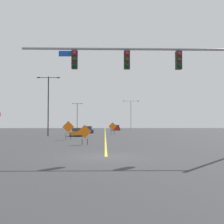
# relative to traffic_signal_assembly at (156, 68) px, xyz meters

# --- Properties ---
(ground) EXTENTS (201.71, 201.71, 0.00)m
(ground) POSITION_rel_traffic_signal_assembly_xyz_m (-2.86, 0.02, -5.10)
(ground) COLOR #38383A
(road_centre_stripe) EXTENTS (0.16, 112.06, 0.01)m
(road_centre_stripe) POSITION_rel_traffic_signal_assembly_xyz_m (-2.86, 56.05, -5.10)
(road_centre_stripe) COLOR yellow
(road_centre_stripe) RESTS_ON ground
(traffic_signal_assembly) EXTENTS (12.15, 0.44, 6.77)m
(traffic_signal_assembly) POSITION_rel_traffic_signal_assembly_xyz_m (0.00, 0.00, 0.00)
(traffic_signal_assembly) COLOR gray
(traffic_signal_assembly) RESTS_ON ground
(street_lamp_mid_right) EXTENTS (4.64, 0.24, 8.47)m
(street_lamp_mid_right) POSITION_rel_traffic_signal_assembly_xyz_m (4.54, 66.16, -0.02)
(street_lamp_mid_right) COLOR gray
(street_lamp_mid_right) RESTS_ON ground
(street_lamp_far_left) EXTENTS (3.28, 0.24, 8.20)m
(street_lamp_far_left) POSITION_rel_traffic_signal_assembly_xyz_m (-11.55, 73.37, -0.27)
(street_lamp_far_left) COLOR black
(street_lamp_far_left) RESTS_ON ground
(street_lamp_far_right) EXTENTS (3.43, 0.24, 8.93)m
(street_lamp_far_right) POSITION_rel_traffic_signal_assembly_xyz_m (-11.43, 26.84, 0.12)
(street_lamp_far_right) COLOR black
(street_lamp_far_right) RESTS_ON ground
(construction_sign_median_far) EXTENTS (1.39, 0.13, 2.09)m
(construction_sign_median_far) POSITION_rel_traffic_signal_assembly_xyz_m (-1.63, 31.95, -3.79)
(construction_sign_median_far) COLOR orange
(construction_sign_median_far) RESTS_ON ground
(construction_sign_right_shoulder) EXTENTS (1.19, 0.19, 1.77)m
(construction_sign_right_shoulder) POSITION_rel_traffic_signal_assembly_xyz_m (-4.72, 9.13, -4.01)
(construction_sign_right_shoulder) COLOR orange
(construction_sign_right_shoulder) RESTS_ON ground
(construction_sign_left_lane) EXTENTS (1.37, 0.22, 2.18)m
(construction_sign_left_lane) POSITION_rel_traffic_signal_assembly_xyz_m (-7.22, 17.37, -3.71)
(construction_sign_left_lane) COLOR orange
(construction_sign_left_lane) RESTS_ON ground
(car_orange_near) EXTENTS (2.30, 4.61, 1.22)m
(car_orange_near) POSITION_rel_traffic_signal_assembly_xyz_m (-6.88, 27.13, -4.52)
(car_orange_near) COLOR orange
(car_orange_near) RESTS_ON ground
(car_blue_passing) EXTENTS (2.14, 4.31, 1.37)m
(car_blue_passing) POSITION_rel_traffic_signal_assembly_xyz_m (-6.27, 39.65, -4.45)
(car_blue_passing) COLOR #1E389E
(car_blue_passing) RESTS_ON ground
(car_red_mid) EXTENTS (2.20, 4.20, 1.48)m
(car_red_mid) POSITION_rel_traffic_signal_assembly_xyz_m (0.07, 62.08, -4.42)
(car_red_mid) COLOR red
(car_red_mid) RESTS_ON ground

